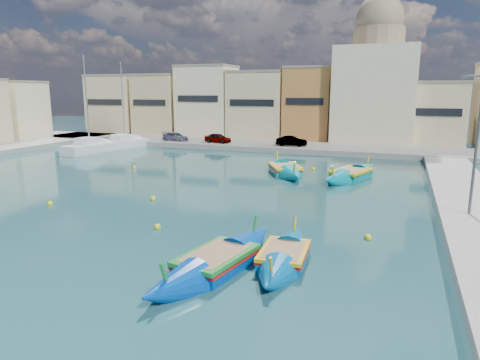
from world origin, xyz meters
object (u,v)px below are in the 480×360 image
at_px(luzzu_cyan_south, 284,258).
at_px(yacht_north, 134,143).
at_px(church_block, 376,81).
at_px(yacht_midnorth, 99,147).
at_px(luzzu_blue_south, 217,263).
at_px(quay_street_lamp, 476,144).
at_px(luzzu_green, 285,170).
at_px(luzzu_cyan_mid, 351,175).

relative_size(luzzu_cyan_south, yacht_north, 0.64).
xyz_separation_m(church_block, yacht_midnorth, (-30.38, -17.85, -7.93)).
height_order(luzzu_blue_south, luzzu_cyan_south, luzzu_blue_south).
bearing_deg(yacht_north, yacht_midnorth, -105.31).
xyz_separation_m(church_block, quay_street_lamp, (7.44, -34.00, -4.07)).
bearing_deg(church_block, yacht_north, -156.29).
xyz_separation_m(luzzu_green, luzzu_cyan_south, (5.12, -19.28, -0.06)).
height_order(luzzu_green, yacht_north, yacht_north).
bearing_deg(yacht_midnorth, luzzu_green, -13.60).
distance_m(luzzu_cyan_mid, yacht_midnorth, 31.00).
bearing_deg(church_block, luzzu_blue_south, -93.77).
relative_size(luzzu_blue_south, yacht_midnorth, 0.75).
bearing_deg(church_block, luzzu_cyan_mid, -89.96).
height_order(church_block, quay_street_lamp, church_block).
xyz_separation_m(luzzu_cyan_mid, luzzu_blue_south, (-2.96, -20.78, -0.02)).
bearing_deg(luzzu_cyan_south, quay_street_lamp, 48.78).
xyz_separation_m(luzzu_blue_south, luzzu_cyan_south, (2.41, 1.60, -0.03)).
distance_m(quay_street_lamp, luzzu_blue_south, 15.47).
bearing_deg(quay_street_lamp, luzzu_cyan_mid, 126.42).
height_order(luzzu_cyan_mid, yacht_north, yacht_north).
relative_size(quay_street_lamp, luzzu_cyan_south, 1.10).
height_order(luzzu_cyan_mid, luzzu_blue_south, luzzu_cyan_mid).
bearing_deg(luzzu_cyan_south, luzzu_cyan_mid, 88.34).
bearing_deg(luzzu_cyan_mid, luzzu_blue_south, -98.12).
height_order(luzzu_cyan_mid, luzzu_green, luzzu_green).
height_order(luzzu_blue_south, yacht_midnorth, yacht_midnorth).
distance_m(church_block, luzzu_cyan_mid, 25.28).
height_order(quay_street_lamp, luzzu_green, quay_street_lamp).
xyz_separation_m(quay_street_lamp, yacht_midnorth, (-37.82, 16.15, -3.86)).
distance_m(luzzu_cyan_mid, luzzu_green, 5.68).
distance_m(quay_street_lamp, yacht_midnorth, 41.31).
bearing_deg(luzzu_green, luzzu_cyan_south, -75.13).
distance_m(luzzu_cyan_mid, yacht_north, 31.08).
height_order(luzzu_green, luzzu_blue_south, luzzu_green).
relative_size(luzzu_cyan_mid, luzzu_green, 1.08).
relative_size(luzzu_cyan_mid, yacht_north, 0.83).
xyz_separation_m(quay_street_lamp, luzzu_cyan_south, (-7.98, -9.11, -4.10)).
relative_size(luzzu_cyan_mid, luzzu_cyan_south, 1.29).
distance_m(quay_street_lamp, luzzu_green, 17.07).
bearing_deg(yacht_midnorth, quay_street_lamp, -23.12).
bearing_deg(luzzu_blue_south, luzzu_cyan_south, 33.62).
xyz_separation_m(quay_street_lamp, luzzu_blue_south, (-10.39, -10.71, -4.07)).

